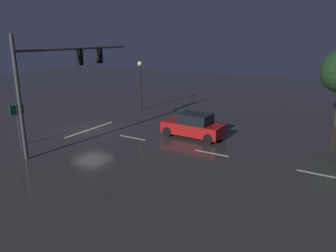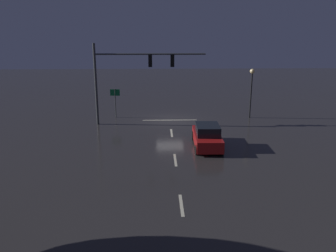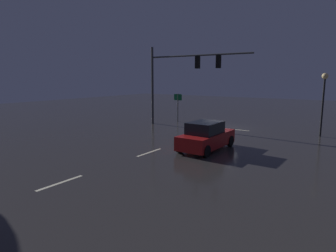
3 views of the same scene
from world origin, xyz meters
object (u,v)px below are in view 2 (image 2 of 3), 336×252
street_lamp_left_kerb (252,83)px  traffic_signal_assembly (131,70)px  route_sign (115,97)px  car_approaching (207,137)px

street_lamp_left_kerb → traffic_signal_assembly: bearing=9.6°
route_sign → car_approaching: bearing=130.6°
car_approaching → route_sign: route_sign is taller
street_lamp_left_kerb → car_approaching: bearing=57.9°
traffic_signal_assembly → street_lamp_left_kerb: (-10.93, -1.85, -1.53)m
traffic_signal_assembly → route_sign: 4.04m
car_approaching → route_sign: size_ratio=1.60×
traffic_signal_assembly → street_lamp_left_kerb: 11.19m
street_lamp_left_kerb → route_sign: (12.65, -0.49, -1.28)m
traffic_signal_assembly → route_sign: size_ratio=3.45×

